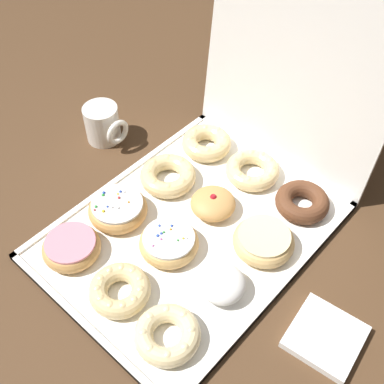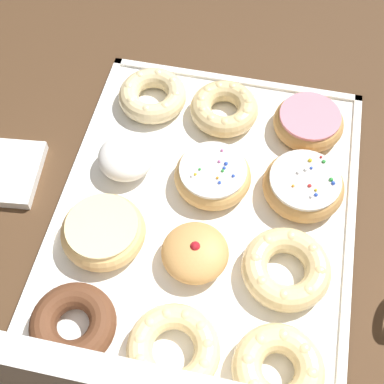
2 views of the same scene
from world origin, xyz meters
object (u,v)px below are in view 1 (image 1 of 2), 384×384
Objects in this scene: chocolate_cake_ring_donut_11 at (302,202)px; coffee_mug at (103,123)px; pink_frosted_donut_0 at (71,247)px; cruller_donut_1 at (120,290)px; cruller_donut_2 at (167,334)px; cruller_donut_6 at (168,176)px; sprinkle_donut_3 at (118,209)px; napkin_stack at (325,337)px; powdered_filled_donut_5 at (222,284)px; sprinkle_donut_4 at (169,243)px; donut_box at (191,231)px; cruller_donut_10 at (252,170)px; glazed_ring_donut_8 at (264,241)px; cruller_donut_9 at (207,143)px; jelly_filled_donut_7 at (215,205)px.

chocolate_cake_ring_donut_11 is 0.48m from coffee_mug.
pink_frosted_donut_0 and cruller_donut_1 have the same top height.
pink_frosted_donut_0 is at bearing 178.92° from cruller_donut_2.
cruller_donut_6 is at bearing 133.69° from cruller_donut_2.
pink_frosted_donut_0 is at bearing -91.37° from cruller_donut_6.
pink_frosted_donut_0 is 0.93× the size of sprinkle_donut_3.
napkin_stack is at bearing -7.56° from coffee_mug.
sprinkle_donut_3 is 0.27m from powdered_filled_donut_5.
sprinkle_donut_4 is at bearing -116.82° from chocolate_cake_ring_donut_11.
cruller_donut_10 is (-0.00, 0.20, 0.02)m from donut_box.
cruller_donut_9 is (-0.26, 0.13, -0.00)m from glazed_ring_donut_8.
glazed_ring_donut_8 is at bearing 90.94° from powdered_filled_donut_5.
cruller_donut_10 is (-0.01, 0.13, -0.00)m from jelly_filled_donut_7.
cruller_donut_10 is 0.36m from coffee_mug.
sprinkle_donut_3 is 1.08× the size of chocolate_cake_ring_donut_11.
powdered_filled_donut_5 reaches higher than cruller_donut_6.
donut_box is 0.07m from sprinkle_donut_4.
jelly_filled_donut_7 is at bearing 88.42° from sprinkle_donut_4.
coffee_mug is (-0.34, 0.13, 0.02)m from sprinkle_donut_4.
cruller_donut_6 is 0.28m from chocolate_cake_ring_donut_11.
powdered_filled_donut_5 is at bearing -1.34° from sprinkle_donut_4.
sprinkle_donut_3 is 0.30m from cruller_donut_10.
cruller_donut_10 is (0.12, 0.13, -0.00)m from cruller_donut_6.
sprinkle_donut_4 is 0.32m from napkin_stack.
cruller_donut_1 is 0.96× the size of sprinkle_donut_4.
cruller_donut_9 is at bearing 135.98° from jelly_filled_donut_7.
sprinkle_donut_4 is at bearing 91.98° from cruller_donut_1.
chocolate_cake_ring_donut_11 is 1.10× the size of coffee_mug.
glazed_ring_donut_8 is (0.13, 0.12, 0.00)m from sprinkle_donut_4.
jelly_filled_donut_7 is at bearing -0.78° from coffee_mug.
cruller_donut_6 is at bearing -178.50° from jelly_filled_donut_7.
donut_box is 0.23m from pink_frosted_donut_0.
powdered_filled_donut_5 is (0.13, -0.06, 0.03)m from donut_box.
cruller_donut_10 is at bearing 92.20° from jelly_filled_donut_7.
donut_box is at bearing -123.88° from chocolate_cake_ring_donut_11.
jelly_filled_donut_7 is (-0.12, 0.26, 0.00)m from cruller_donut_2.
pink_frosted_donut_0 is 0.92× the size of cruller_donut_6.
powdered_filled_donut_5 is 0.18m from jelly_filled_donut_7.
cruller_donut_6 reaches higher than cruller_donut_2.
napkin_stack is at bearing -14.72° from jelly_filled_donut_7.
jelly_filled_donut_7 is 0.80× the size of napkin_stack.
chocolate_cake_ring_donut_11 is (0.13, 0.25, -0.00)m from sprinkle_donut_4.
napkin_stack is (0.19, -0.08, -0.02)m from glazed_ring_donut_8.
cruller_donut_1 is at bearing 178.25° from cruller_donut_2.
chocolate_cake_ring_donut_11 is at bearing 56.12° from donut_box.
cruller_donut_10 is at bearing 20.60° from coffee_mug.
cruller_donut_6 is at bearing 85.87° from sprinkle_donut_3.
cruller_donut_9 is at bearing 116.77° from sprinkle_donut_4.
pink_frosted_donut_0 is (-0.13, -0.19, 0.02)m from donut_box.
napkin_stack is (0.19, -0.21, -0.02)m from chocolate_cake_ring_donut_11.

